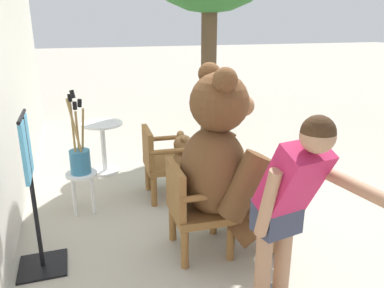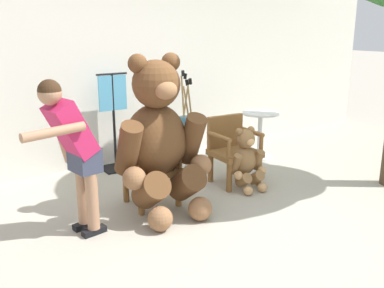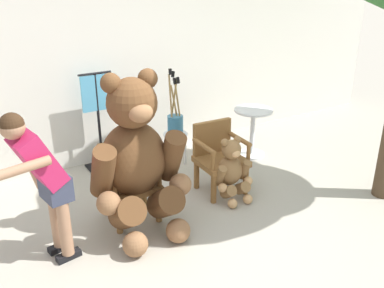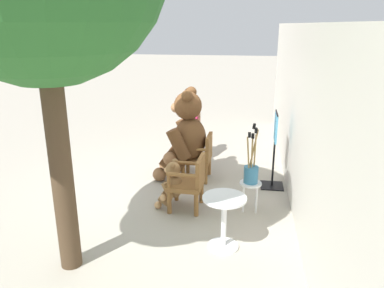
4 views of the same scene
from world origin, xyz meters
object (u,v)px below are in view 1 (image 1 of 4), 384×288
Objects in this scene: wooden_chair_left at (194,205)px; teddy_bear_small at (185,164)px; teddy_bear_large at (223,164)px; wooden_chair_right at (162,161)px; brush_bucket at (80,156)px; round_side_table at (103,142)px; person_visitor at (290,201)px; white_stool at (82,182)px; clothing_display_stand at (32,192)px.

teddy_bear_small is (1.20, -0.28, -0.08)m from wooden_chair_left.
teddy_bear_large is (-0.01, -0.27, 0.37)m from wooden_chair_left.
wooden_chair_right is at bearing 12.72° from teddy_bear_large.
brush_bucket reaches higher than round_side_table.
person_visitor is (-2.16, -0.35, 0.45)m from wooden_chair_right.
white_stool is at bearing -7.25° from brush_bucket.
person_visitor reaches higher than teddy_bear_small.
brush_bucket is at bearing 94.09° from teddy_bear_small.
brush_bucket is (1.11, 0.93, 0.19)m from wooden_chair_left.
teddy_bear_large is 1.11× the size of person_visitor.
round_side_table is (3.18, 0.95, -0.46)m from person_visitor.
round_side_table is (2.22, 0.60, -0.01)m from wooden_chair_left.
wooden_chair_right is 0.50× the size of teddy_bear_large.
clothing_display_stand is at bearing 128.14° from wooden_chair_right.
clothing_display_stand reaches higher than teddy_bear_small.
brush_bucket is (-0.09, 0.93, 0.19)m from wooden_chair_right.
person_visitor is at bearing -160.07° from wooden_chair_left.
teddy_bear_large reaches higher than brush_bucket.
teddy_bear_small is at bearing -85.91° from brush_bucket.
person_visitor is 3.33× the size of white_stool.
brush_bucket reaches higher than teddy_bear_small.
wooden_chair_right is 0.93× the size of brush_bucket.
wooden_chair_right is at bearing -149.37° from round_side_table.
wooden_chair_right is at bearing 88.96° from teddy_bear_small.
round_side_table is 0.53× the size of clothing_display_stand.
wooden_chair_left is at bearing -96.86° from clothing_display_stand.
person_visitor is 1.66× the size of brush_bucket.
teddy_bear_small is at bearing -85.98° from white_stool.
teddy_bear_large is at bearing -158.55° from round_side_table.
wooden_chair_right is 1.30m from teddy_bear_large.
teddy_bear_large reaches higher than person_visitor.
person_visitor is 2.03m from clothing_display_stand.
clothing_display_stand is at bearing 160.52° from round_side_table.
round_side_table is at bearing 16.62° from person_visitor.
round_side_table is at bearing 40.92° from teddy_bear_small.
teddy_bear_small is 1.35m from round_side_table.
clothing_display_stand reaches higher than round_side_table.
brush_bucket is (-0.00, 0.00, 0.30)m from white_stool.
clothing_display_stand is at bearing 84.12° from teddy_bear_large.
round_side_table is at bearing 21.45° from teddy_bear_large.
teddy_bear_large is 2.17× the size of teddy_bear_small.
wooden_chair_right is 0.56× the size of person_visitor.
brush_bucket is 1.28× the size of round_side_table.
person_visitor is at bearing -163.38° from round_side_table.
person_visitor is (-0.96, -0.35, 0.45)m from wooden_chair_left.
clothing_display_stand reaches higher than white_stool.
wooden_chair_left is at bearing 180.00° from wooden_chair_right.
brush_bucket is 1.18m from round_side_table.
wooden_chair_right is 0.29m from teddy_bear_small.
teddy_bear_large reaches higher than wooden_chair_left.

